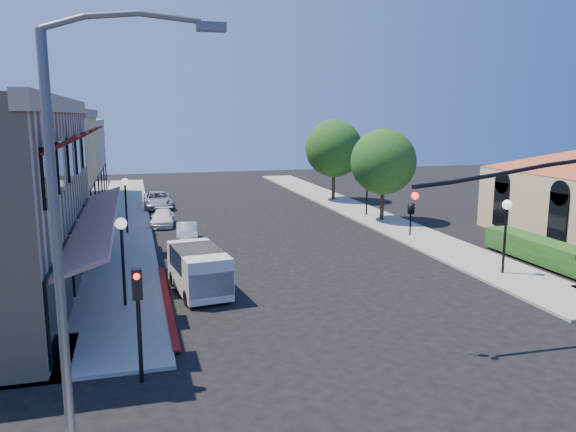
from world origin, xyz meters
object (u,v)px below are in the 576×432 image
object	(u,v)px
signal_mast_arm	(565,216)
secondary_signal	(138,304)
lamppost_left_far	(125,192)
parked_car_b	(187,233)
lamppost_right_far	(367,180)
street_tree_b	(334,149)
cobra_streetlight	(74,223)
parked_car_c	(163,218)
lamppost_left_near	(122,239)
parked_car_d	(158,200)
lamppost_right_near	(506,218)
street_tree_a	(383,162)
parked_car_a	(191,263)
white_van	(199,268)

from	to	relation	value
signal_mast_arm	secondary_signal	bearing A→B (deg)	-179.63
signal_mast_arm	lamppost_left_far	world-z (taller)	signal_mast_arm
secondary_signal	parked_car_b	size ratio (longest dim) A/B	0.97
lamppost_left_far	lamppost_right_far	distance (m)	17.12
street_tree_b	parked_car_b	size ratio (longest dim) A/B	2.05
lamppost_right_far	street_tree_b	bearing A→B (deg)	87.85
street_tree_b	lamppost_right_far	world-z (taller)	street_tree_b
cobra_streetlight	lamppost_right_far	distance (m)	31.53
signal_mast_arm	lamppost_right_far	bearing A→B (deg)	83.30
lamppost_right_far	parked_car_c	xyz separation A→B (m)	(-14.70, 0.44, -2.21)
lamppost_right_far	parked_car_b	bearing A→B (deg)	-159.79
lamppost_left_near	parked_car_d	size ratio (longest dim) A/B	0.75
signal_mast_arm	lamppost_right_near	size ratio (longest dim) A/B	2.24
street_tree_a	lamppost_right_near	xyz separation A→B (m)	(-0.30, -14.00, -1.46)
signal_mast_arm	parked_car_a	bearing A→B (deg)	137.38
cobra_streetlight	parked_car_b	xyz separation A→B (m)	(4.07, 21.00, -4.71)
signal_mast_arm	white_van	xyz separation A→B (m)	(-11.35, 7.64, -3.00)
secondary_signal	white_van	world-z (taller)	secondary_signal
parked_car_a	parked_car_d	size ratio (longest dim) A/B	0.71
signal_mast_arm	parked_car_a	distance (m)	15.90
street_tree_a	parked_car_d	size ratio (longest dim) A/B	1.36
lamppost_right_near	lamppost_right_far	xyz separation A→B (m)	(0.00, 16.00, 0.00)
signal_mast_arm	parked_car_c	distance (m)	26.16
street_tree_a	lamppost_left_near	size ratio (longest dim) A/B	1.82
lamppost_left_near	parked_car_b	distance (m)	11.72
lamppost_left_far	parked_car_d	distance (m)	10.47
cobra_streetlight	lamppost_left_near	world-z (taller)	cobra_streetlight
white_van	parked_car_d	distance (m)	22.88
lamppost_right_near	secondary_signal	bearing A→B (deg)	-158.22
street_tree_b	lamppost_right_near	xyz separation A→B (m)	(-0.30, -24.00, -1.81)
cobra_streetlight	parked_car_b	world-z (taller)	cobra_streetlight
signal_mast_arm	parked_car_a	xyz separation A→B (m)	(-11.41, 10.50, -3.51)
street_tree_a	lamppost_right_near	size ratio (longest dim) A/B	1.82
lamppost_right_far	parked_car_d	bearing A→B (deg)	151.44
street_tree_a	lamppost_right_far	size ratio (longest dim) A/B	1.82
secondary_signal	lamppost_right_far	bearing A→B (deg)	53.86
signal_mast_arm	lamppost_right_near	bearing A→B (deg)	67.88
parked_car_c	lamppost_right_far	bearing A→B (deg)	4.74
secondary_signal	white_van	bearing A→B (deg)	72.03
cobra_streetlight	lamppost_right_far	bearing A→B (deg)	55.83
lamppost_right_near	lamppost_right_far	size ratio (longest dim) A/B	1.00
street_tree_a	parked_car_c	size ratio (longest dim) A/B	1.78
lamppost_left_near	lamppost_right_far	xyz separation A→B (m)	(17.00, 16.00, 0.00)
parked_car_a	lamppost_left_near	bearing A→B (deg)	-133.87
cobra_streetlight	lamppost_left_far	world-z (taller)	cobra_streetlight
parked_car_b	parked_car_a	bearing A→B (deg)	-89.25
lamppost_left_far	lamppost_left_near	bearing A→B (deg)	-90.00
parked_car_b	lamppost_right_near	bearing A→B (deg)	-34.37
street_tree_a	street_tree_b	distance (m)	10.01
lamppost_right_far	parked_car_c	size ratio (longest dim) A/B	0.98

